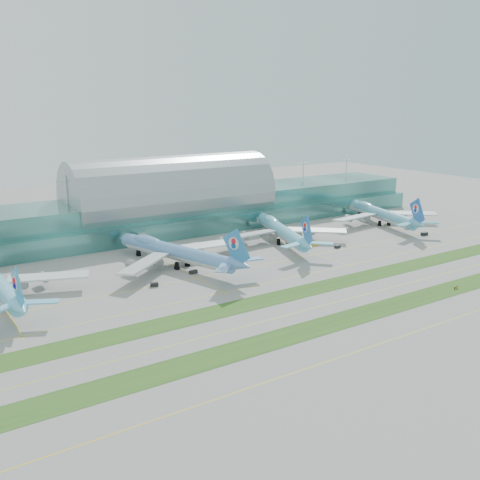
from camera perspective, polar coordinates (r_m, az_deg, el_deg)
ground at (r=215.49m, az=8.01°, el=-5.37°), size 700.00×700.00×0.00m
terminal at (r=316.84m, az=-7.29°, el=3.70°), size 340.00×69.10×36.00m
grass_strip_near at (r=196.69m, az=13.38°, el=-7.59°), size 420.00×12.00×0.08m
grass_strip_far at (r=216.89m, az=7.67°, el=-5.22°), size 420.00×12.00×0.08m
taxiline_a at (r=184.72m, az=17.90°, el=-9.40°), size 420.00×0.35×0.01m
taxiline_b at (r=205.83m, az=10.57°, el=-6.44°), size 420.00×0.35×0.01m
taxiline_c at (r=228.56m, az=5.06°, el=-4.12°), size 420.00×0.35×0.01m
taxiline_d at (r=245.38m, az=1.91°, el=-2.77°), size 420.00×0.35×0.01m
airliner_b at (r=245.10m, az=-7.00°, el=-1.15°), size 70.72×81.99×23.11m
airliner_c at (r=285.68m, az=4.45°, el=1.07°), size 66.98×77.76×21.98m
airliner_d at (r=339.63m, az=14.77°, el=2.79°), size 68.69×79.39×22.20m
gse_b at (r=211.87m, az=-22.79°, el=-6.51°), size 4.08×2.20×1.71m
gse_c at (r=220.76m, az=-9.13°, el=-4.70°), size 3.57×2.62×1.65m
gse_d at (r=234.93m, az=-5.00°, el=-3.42°), size 3.90×2.25×1.46m
gse_e at (r=281.74m, az=7.98°, el=-0.47°), size 3.16×1.85×1.61m
gse_f at (r=279.69m, az=10.35°, el=-0.69°), size 3.65×2.69×1.46m
gse_g at (r=319.00m, az=19.07°, el=0.63°), size 4.17×2.29×1.72m
gse_h at (r=331.55m, az=17.43°, el=1.24°), size 3.13×2.21×1.51m
taxiway_sign_east at (r=232.01m, az=22.06°, el=-4.74°), size 2.44×0.57×1.03m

